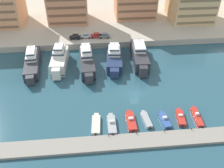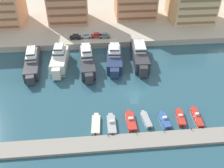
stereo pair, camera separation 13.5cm
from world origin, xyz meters
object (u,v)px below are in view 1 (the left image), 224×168
(motorboat_red_mid_left, at_px, (131,121))
(motorboat_grey_center_left, at_px, (146,120))
(car_silver_left, at_px, (86,35))
(yacht_charcoal_far_left, at_px, (32,62))
(motorboat_red_center_right, at_px, (180,118))
(yacht_ivory_left, at_px, (60,59))
(motorboat_cream_far_left, at_px, (96,124))
(motorboat_grey_left, at_px, (112,124))
(motorboat_blue_center, at_px, (165,120))
(yacht_navy_center_left, at_px, (114,57))
(yacht_charcoal_mid_left, at_px, (87,60))
(motorboat_red_mid_right, at_px, (197,117))
(car_grey_center_left, at_px, (105,35))
(car_black_far_left, at_px, (75,37))
(car_red_mid_left, at_px, (96,35))
(yacht_charcoal_center, at_px, (139,55))

(motorboat_red_mid_left, xyz_separation_m, motorboat_grey_center_left, (3.96, 0.25, -0.10))
(car_silver_left, bearing_deg, yacht_charcoal_far_left, -138.58)
(motorboat_red_center_right, bearing_deg, yacht_ivory_left, 139.06)
(motorboat_cream_far_left, relative_size, car_silver_left, 1.74)
(motorboat_grey_left, bearing_deg, motorboat_grey_center_left, 6.09)
(yacht_charcoal_far_left, distance_m, motorboat_grey_center_left, 42.31)
(motorboat_red_mid_left, bearing_deg, motorboat_blue_center, -4.08)
(motorboat_grey_center_left, bearing_deg, yacht_navy_center_left, 100.55)
(motorboat_grey_center_left, xyz_separation_m, motorboat_red_center_right, (8.66, -0.19, 0.10))
(motorboat_cream_far_left, height_order, motorboat_red_mid_left, motorboat_red_mid_left)
(yacht_charcoal_mid_left, xyz_separation_m, car_silver_left, (-0.15, 16.58, 0.83))
(motorboat_cream_far_left, xyz_separation_m, motorboat_red_mid_left, (8.63, 0.15, 0.10))
(motorboat_red_mid_right, bearing_deg, yacht_navy_center_left, 122.35)
(motorboat_grey_left, distance_m, motorboat_grey_center_left, 8.85)
(yacht_charcoal_far_left, xyz_separation_m, yacht_charcoal_mid_left, (17.66, -1.13, 0.29))
(yacht_charcoal_mid_left, xyz_separation_m, car_grey_center_left, (6.91, 16.00, 0.83))
(yacht_charcoal_mid_left, bearing_deg, car_black_far_left, 104.35)
(yacht_charcoal_mid_left, height_order, motorboat_red_mid_right, yacht_charcoal_mid_left)
(motorboat_grey_left, xyz_separation_m, car_grey_center_left, (1.34, 43.40, 2.70))
(motorboat_cream_far_left, bearing_deg, yacht_charcoal_mid_left, 93.80)
(motorboat_red_mid_right, bearing_deg, yacht_charcoal_far_left, 147.99)
(yacht_charcoal_mid_left, relative_size, car_black_far_left, 4.86)
(yacht_ivory_left, relative_size, yacht_navy_center_left, 0.88)
(motorboat_blue_center, bearing_deg, yacht_charcoal_mid_left, 124.52)
(motorboat_grey_center_left, bearing_deg, motorboat_grey_left, -173.91)
(motorboat_cream_far_left, distance_m, motorboat_blue_center, 17.01)
(yacht_ivory_left, xyz_separation_m, motorboat_red_mid_left, (19.24, -27.70, -2.10))
(yacht_navy_center_left, bearing_deg, motorboat_red_mid_right, -57.65)
(motorboat_cream_far_left, relative_size, car_red_mid_left, 1.74)
(motorboat_red_center_right, xyz_separation_m, car_red_mid_left, (-19.26, 43.12, 2.74))
(yacht_charcoal_far_left, relative_size, yacht_navy_center_left, 1.09)
(motorboat_grey_left, distance_m, motorboat_blue_center, 13.22)
(motorboat_blue_center, bearing_deg, motorboat_red_mid_right, 2.73)
(motorboat_red_mid_right, xyz_separation_m, car_silver_left, (-27.35, 43.49, 2.70))
(yacht_charcoal_center, relative_size, car_silver_left, 4.92)
(yacht_navy_center_left, distance_m, motorboat_cream_far_left, 29.44)
(yacht_charcoal_center, xyz_separation_m, motorboat_red_mid_left, (-7.26, -28.40, -1.87))
(motorboat_grey_center_left, relative_size, motorboat_blue_center, 1.04)
(yacht_charcoal_far_left, relative_size, motorboat_red_mid_right, 2.75)
(yacht_charcoal_center, height_order, car_grey_center_left, yacht_charcoal_center)
(motorboat_grey_center_left, xyz_separation_m, car_silver_left, (-14.51, 43.04, 2.83))
(yacht_ivory_left, distance_m, motorboat_red_center_right, 42.24)
(motorboat_blue_center, xyz_separation_m, motorboat_red_center_right, (4.25, 0.66, -0.06))
(motorboat_red_mid_left, xyz_separation_m, motorboat_red_center_right, (12.62, 0.06, -0.00))
(motorboat_grey_center_left, distance_m, car_black_far_left, 46.25)
(motorboat_red_center_right, bearing_deg, yacht_charcoal_center, 100.72)
(yacht_navy_center_left, bearing_deg, car_red_mid_left, 109.86)
(car_black_far_left, xyz_separation_m, car_silver_left, (3.91, 0.71, 0.00))
(motorboat_blue_center, bearing_deg, motorboat_grey_center_left, 169.12)
(motorboat_grey_center_left, relative_size, motorboat_red_center_right, 0.99)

